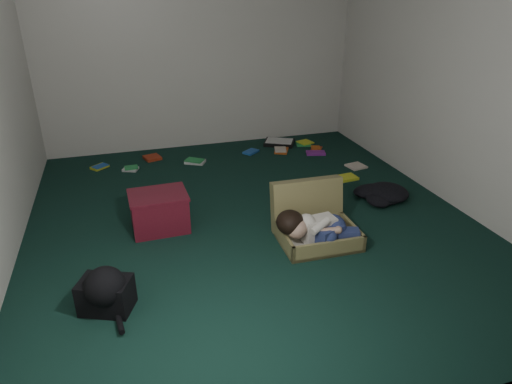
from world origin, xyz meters
TOP-DOWN VIEW (x-y plane):
  - floor at (0.00, 0.00)m, footprint 4.50×4.50m
  - wall_back at (0.00, 2.25)m, footprint 4.50×0.00m
  - wall_front at (0.00, -2.25)m, footprint 4.50×0.00m
  - wall_right at (2.00, 0.00)m, footprint 0.00×4.50m
  - suitcase at (0.43, -0.46)m, footprint 0.65×0.64m
  - person at (0.38, -0.62)m, footprint 0.69×0.34m
  - maroon_bin at (-0.83, 0.08)m, footprint 0.51×0.41m
  - backpack at (-1.30, -0.94)m, footprint 0.52×0.47m
  - clothing_pile at (1.41, 0.04)m, footprint 0.51×0.44m
  - paper_tray at (0.97, 1.95)m, footprint 0.48×0.44m
  - book_scatter at (0.44, 1.51)m, footprint 3.14×1.53m

SIDE VIEW (x-z plane):
  - floor at x=0.00m, z-range 0.00..0.00m
  - book_scatter at x=0.44m, z-range 0.00..0.02m
  - paper_tray at x=0.97m, z-range 0.00..0.05m
  - clothing_pile at x=1.41m, z-range 0.00..0.15m
  - backpack at x=-1.30m, z-range 0.00..0.25m
  - suitcase at x=0.43m, z-range -0.09..0.38m
  - maroon_bin at x=-0.83m, z-range 0.00..0.35m
  - person at x=0.38m, z-range 0.04..0.33m
  - wall_back at x=0.00m, z-range -0.95..3.55m
  - wall_front at x=0.00m, z-range -0.95..3.55m
  - wall_right at x=2.00m, z-range -0.95..3.55m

